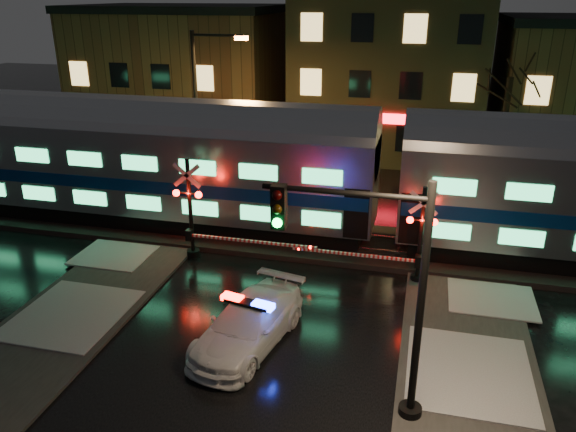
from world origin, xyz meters
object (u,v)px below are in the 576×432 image
object	(u,v)px
police_car	(248,324)
crossing_signal_left	(198,220)
streetlight	(202,107)
traffic_light	(378,298)
crossing_signal_right	(410,244)

from	to	relation	value
police_car	crossing_signal_left	distance (m)	6.62
streetlight	traffic_light	bearing A→B (deg)	-54.23
crossing_signal_left	traffic_light	xyz separation A→B (m)	(7.86, -7.48, 1.69)
crossing_signal_right	crossing_signal_left	world-z (taller)	crossing_signal_left
crossing_signal_right	streetlight	bearing A→B (deg)	148.17
traffic_light	police_car	bearing A→B (deg)	157.48
police_car	traffic_light	size ratio (longest dim) A/B	0.81
police_car	crossing_signal_left	size ratio (longest dim) A/B	0.88
crossing_signal_left	streetlight	distance (m)	7.79
police_car	traffic_light	xyz separation A→B (m)	(4.06, -2.16, 2.72)
traffic_light	crossing_signal_right	bearing A→B (deg)	90.98
police_car	crossing_signal_right	distance (m)	7.11
crossing_signal_right	traffic_light	xyz separation A→B (m)	(-0.58, -7.47, 1.86)
crossing_signal_right	streetlight	size ratio (longest dim) A/B	0.63
police_car	crossing_signal_right	bearing A→B (deg)	60.65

